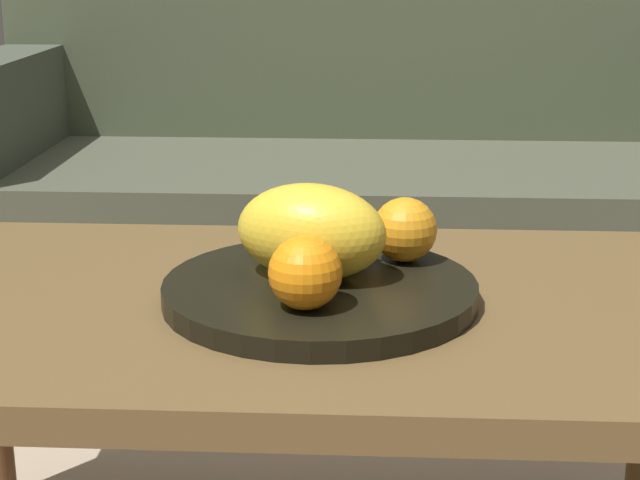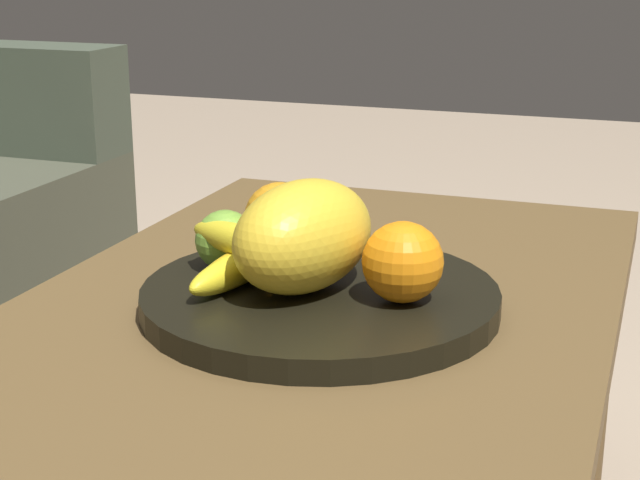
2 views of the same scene
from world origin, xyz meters
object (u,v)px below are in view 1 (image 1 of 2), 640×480
object	(u,v)px
fruit_bowl	(320,292)
orange_front	(405,230)
orange_left	(305,273)
couch	(359,193)
melon_large_front	(311,231)
banana_bunch	(313,237)
coffee_table	(301,338)
apple_front	(341,228)

from	to	relation	value
fruit_bowl	orange_front	distance (m)	0.14
fruit_bowl	orange_left	world-z (taller)	orange_left
couch	melon_large_front	xyz separation A→B (m)	(-0.04, -1.12, 0.23)
melon_large_front	banana_bunch	distance (m)	0.07
coffee_table	melon_large_front	bearing A→B (deg)	8.49
couch	fruit_bowl	distance (m)	1.14
melon_large_front	apple_front	distance (m)	0.11
fruit_bowl	banana_bunch	size ratio (longest dim) A/B	2.16
couch	orange_front	distance (m)	1.07
melon_large_front	coffee_table	bearing A→B (deg)	-171.51
couch	melon_large_front	bearing A→B (deg)	-91.89
melon_large_front	orange_left	world-z (taller)	melon_large_front
fruit_bowl	banana_bunch	bearing A→B (deg)	99.38
orange_front	banana_bunch	distance (m)	0.11
couch	melon_large_front	distance (m)	1.14
melon_large_front	apple_front	bearing A→B (deg)	72.48
coffee_table	melon_large_front	xyz separation A→B (m)	(0.01, 0.00, 0.13)
couch	apple_front	distance (m)	1.04
melon_large_front	orange_left	size ratio (longest dim) A/B	2.23
banana_bunch	apple_front	bearing A→B (deg)	47.00
coffee_table	melon_large_front	world-z (taller)	melon_large_front
couch	apple_front	world-z (taller)	couch
couch	fruit_bowl	size ratio (longest dim) A/B	4.64
couch	fruit_bowl	bearing A→B (deg)	-91.31
coffee_table	couch	xyz separation A→B (m)	(0.05, 1.12, -0.10)
apple_front	couch	bearing A→B (deg)	89.69
orange_front	banana_bunch	size ratio (longest dim) A/B	0.47
orange_left	couch	bearing A→B (deg)	88.27
orange_left	apple_front	bearing A→B (deg)	81.25
melon_large_front	orange_left	bearing A→B (deg)	-89.99
orange_left	banana_bunch	size ratio (longest dim) A/B	0.47
coffee_table	apple_front	distance (m)	0.15
coffee_table	orange_left	xyz separation A→B (m)	(0.01, -0.10, 0.12)
orange_front	apple_front	bearing A→B (deg)	158.78
couch	apple_front	bearing A→B (deg)	-90.31
coffee_table	orange_front	xyz separation A→B (m)	(0.12, 0.07, 0.12)
couch	banana_bunch	world-z (taller)	couch
fruit_bowl	orange_front	world-z (taller)	orange_front
coffee_table	banana_bunch	xyz separation A→B (m)	(0.01, 0.07, 0.11)
coffee_table	orange_left	size ratio (longest dim) A/B	13.43
apple_front	banana_bunch	size ratio (longest dim) A/B	0.38
fruit_bowl	apple_front	world-z (taller)	apple_front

